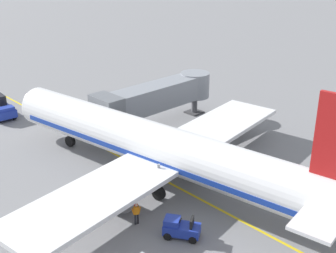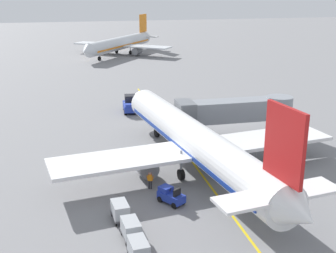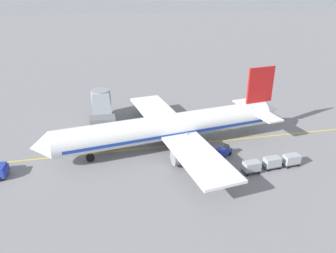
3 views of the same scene
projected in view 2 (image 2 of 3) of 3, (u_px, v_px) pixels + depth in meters
The scene contains 11 objects.
ground_plane at pixel (201, 173), 46.01m from camera, with size 400.00×400.00×0.00m, color slate.
gate_lead_in_line at pixel (201, 173), 46.01m from camera, with size 0.24×80.00×0.01m, color gold.
parked_airliner at pixel (195, 141), 45.91m from camera, with size 30.44×37.29×10.63m.
jet_bridge at pixel (235, 110), 56.16m from camera, with size 15.24×3.50×4.98m.
pushback_tractor at pixel (131, 105), 67.93m from camera, with size 2.53×4.55×2.40m.
baggage_tug_lead at pixel (171, 196), 39.59m from camera, with size 2.37×2.75×1.62m.
baggage_cart_front at pixel (120, 210), 36.62m from camera, with size 1.49×2.95×1.58m.
baggage_cart_second_in_train at pixel (131, 228), 33.87m from camera, with size 1.49×2.95×1.58m.
baggage_cart_third_in_train at pixel (139, 249), 31.27m from camera, with size 1.49×2.95×1.58m.
ground_crew_wing_walker at pixel (150, 180), 42.27m from camera, with size 0.70×0.37×1.69m.
distant_taxiing_airliner at pixel (120, 44), 122.27m from camera, with size 25.77×30.22×10.10m.
Camera 2 is at (-12.85, -40.47, 18.68)m, focal length 47.60 mm.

